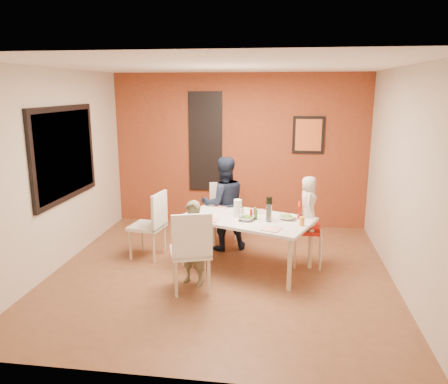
# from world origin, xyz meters

# --- Properties ---
(ground) EXTENTS (4.50, 4.50, 0.00)m
(ground) POSITION_xyz_m (0.00, 0.00, 0.00)
(ground) COLOR brown
(ground) RESTS_ON ground
(ceiling) EXTENTS (4.50, 4.50, 0.02)m
(ceiling) POSITION_xyz_m (0.00, 0.00, 2.70)
(ceiling) COLOR white
(ceiling) RESTS_ON wall_back
(wall_back) EXTENTS (4.50, 0.02, 2.70)m
(wall_back) POSITION_xyz_m (0.00, 2.25, 1.35)
(wall_back) COLOR beige
(wall_back) RESTS_ON ground
(wall_front) EXTENTS (4.50, 0.02, 2.70)m
(wall_front) POSITION_xyz_m (0.00, -2.25, 1.35)
(wall_front) COLOR beige
(wall_front) RESTS_ON ground
(wall_left) EXTENTS (0.02, 4.50, 2.70)m
(wall_left) POSITION_xyz_m (-2.25, 0.00, 1.35)
(wall_left) COLOR beige
(wall_left) RESTS_ON ground
(wall_right) EXTENTS (0.02, 4.50, 2.70)m
(wall_right) POSITION_xyz_m (2.25, 0.00, 1.35)
(wall_right) COLOR beige
(wall_right) RESTS_ON ground
(brick_accent_wall) EXTENTS (4.50, 0.02, 2.70)m
(brick_accent_wall) POSITION_xyz_m (0.00, 2.23, 1.35)
(brick_accent_wall) COLOR maroon
(brick_accent_wall) RESTS_ON ground
(picture_window_frame) EXTENTS (0.05, 1.70, 1.30)m
(picture_window_frame) POSITION_xyz_m (-2.22, 0.20, 1.55)
(picture_window_frame) COLOR black
(picture_window_frame) RESTS_ON wall_left
(picture_window_pane) EXTENTS (0.02, 1.55, 1.15)m
(picture_window_pane) POSITION_xyz_m (-2.21, 0.20, 1.55)
(picture_window_pane) COLOR black
(picture_window_pane) RESTS_ON wall_left
(glassblock_strip) EXTENTS (0.55, 0.03, 1.70)m
(glassblock_strip) POSITION_xyz_m (-0.60, 2.21, 1.50)
(glassblock_strip) COLOR silver
(glassblock_strip) RESTS_ON wall_back
(glassblock_surround) EXTENTS (0.60, 0.03, 1.76)m
(glassblock_surround) POSITION_xyz_m (-0.60, 2.21, 1.50)
(glassblock_surround) COLOR black
(glassblock_surround) RESTS_ON wall_back
(art_print_frame) EXTENTS (0.54, 0.03, 0.64)m
(art_print_frame) POSITION_xyz_m (1.20, 2.21, 1.65)
(art_print_frame) COLOR black
(art_print_frame) RESTS_ON wall_back
(art_print_canvas) EXTENTS (0.44, 0.01, 0.54)m
(art_print_canvas) POSITION_xyz_m (1.20, 2.19, 1.65)
(art_print_canvas) COLOR orange
(art_print_canvas) RESTS_ON wall_back
(dining_table) EXTENTS (1.95, 1.51, 0.72)m
(dining_table) POSITION_xyz_m (0.32, 0.24, 0.65)
(dining_table) COLOR silver
(dining_table) RESTS_ON ground
(chair_near) EXTENTS (0.60, 0.60, 1.03)m
(chair_near) POSITION_xyz_m (-0.27, -0.63, 0.57)
(chair_near) COLOR white
(chair_near) RESTS_ON ground
(chair_far) EXTENTS (0.55, 0.55, 0.97)m
(chair_far) POSITION_xyz_m (-0.11, 1.17, 0.54)
(chair_far) COLOR white
(chair_far) RESTS_ON ground
(chair_left) EXTENTS (0.52, 0.52, 0.98)m
(chair_left) POSITION_xyz_m (-1.07, 0.41, 0.55)
(chair_left) COLOR silver
(chair_left) RESTS_ON ground
(high_chair) EXTENTS (0.39, 0.39, 0.89)m
(high_chair) POSITION_xyz_m (1.13, 0.44, 0.53)
(high_chair) COLOR red
(high_chair) RESTS_ON ground
(child_near) EXTENTS (0.46, 0.39, 1.09)m
(child_near) POSITION_xyz_m (-0.29, -0.39, 0.54)
(child_near) COLOR #615D45
(child_near) RESTS_ON ground
(child_far) EXTENTS (0.85, 0.76, 1.44)m
(child_far) POSITION_xyz_m (-0.09, 0.93, 0.72)
(child_far) COLOR black
(child_far) RESTS_ON ground
(toddler) EXTENTS (0.25, 0.37, 0.75)m
(toddler) POSITION_xyz_m (1.15, 0.44, 0.90)
(toddler) COLOR beige
(toddler) RESTS_ON high_chair
(plate_near_left) EXTENTS (0.22, 0.22, 0.01)m
(plate_near_left) POSITION_xyz_m (-0.15, 0.05, 0.72)
(plate_near_left) COLOR silver
(plate_near_left) RESTS_ON dining_table
(plate_far_mid) EXTENTS (0.23, 0.23, 0.01)m
(plate_far_mid) POSITION_xyz_m (0.44, 0.55, 0.72)
(plate_far_mid) COLOR white
(plate_far_mid) RESTS_ON dining_table
(plate_near_right) EXTENTS (0.28, 0.28, 0.01)m
(plate_near_right) POSITION_xyz_m (0.67, -0.23, 0.72)
(plate_near_right) COLOR white
(plate_near_right) RESTS_ON dining_table
(plate_far_left) EXTENTS (0.27, 0.27, 0.01)m
(plate_far_left) POSITION_xyz_m (-0.09, 0.78, 0.72)
(plate_far_left) COLOR white
(plate_far_left) RESTS_ON dining_table
(salad_bowl_a) EXTENTS (0.26, 0.26, 0.05)m
(salad_bowl_a) POSITION_xyz_m (0.32, 0.12, 0.74)
(salad_bowl_a) COLOR white
(salad_bowl_a) RESTS_ON dining_table
(salad_bowl_b) EXTENTS (0.27, 0.27, 0.05)m
(salad_bowl_b) POSITION_xyz_m (0.87, 0.24, 0.74)
(salad_bowl_b) COLOR silver
(salad_bowl_b) RESTS_ON dining_table
(wine_bottle) EXTENTS (0.08, 0.08, 0.31)m
(wine_bottle) POSITION_xyz_m (0.62, 0.22, 0.87)
(wine_bottle) COLOR black
(wine_bottle) RESTS_ON dining_table
(wine_glass_a) EXTENTS (0.06, 0.06, 0.18)m
(wine_glass_a) POSITION_xyz_m (0.26, 0.09, 0.81)
(wine_glass_a) COLOR white
(wine_glass_a) RESTS_ON dining_table
(wine_glass_b) EXTENTS (0.08, 0.08, 0.22)m
(wine_glass_b) POSITION_xyz_m (0.62, 0.12, 0.83)
(wine_glass_b) COLOR white
(wine_glass_b) RESTS_ON dining_table
(paper_towel_roll) EXTENTS (0.11, 0.11, 0.24)m
(paper_towel_roll) POSITION_xyz_m (0.19, 0.26, 0.84)
(paper_towel_roll) COLOR white
(paper_towel_roll) RESTS_ON dining_table
(condiment_red) EXTENTS (0.04, 0.04, 0.14)m
(condiment_red) POSITION_xyz_m (0.38, 0.18, 0.79)
(condiment_red) COLOR red
(condiment_red) RESTS_ON dining_table
(condiment_green) EXTENTS (0.04, 0.04, 0.15)m
(condiment_green) POSITION_xyz_m (0.45, 0.16, 0.79)
(condiment_green) COLOR #296722
(condiment_green) RESTS_ON dining_table
(condiment_brown) EXTENTS (0.04, 0.04, 0.16)m
(condiment_brown) POSITION_xyz_m (0.43, 0.20, 0.79)
(condiment_brown) COLOR brown
(condiment_brown) RESTS_ON dining_table
(sippy_cup) EXTENTS (0.07, 0.07, 0.11)m
(sippy_cup) POSITION_xyz_m (1.05, -0.02, 0.77)
(sippy_cup) COLOR orange
(sippy_cup) RESTS_ON dining_table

